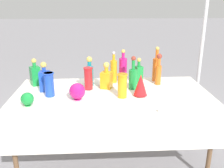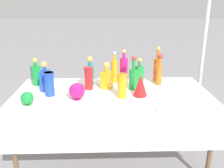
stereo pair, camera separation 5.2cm
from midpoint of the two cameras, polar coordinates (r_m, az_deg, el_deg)
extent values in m
plane|color=gray|center=(2.89, 0.54, -16.35)|extent=(40.00, 40.00, 0.00)
cube|color=white|center=(2.53, 0.59, -2.46)|extent=(1.98, 1.03, 0.03)
cube|color=white|center=(2.13, 1.20, -11.48)|extent=(1.98, 0.01, 0.34)
cylinder|color=brown|center=(2.47, -20.87, -14.39)|extent=(0.04, 0.04, 0.73)
cylinder|color=brown|center=(2.54, 22.14, -13.50)|extent=(0.04, 0.04, 0.73)
cylinder|color=brown|center=(3.16, -16.26, -6.23)|extent=(0.04, 0.04, 0.73)
cylinder|color=brown|center=(3.22, 16.38, -5.76)|extent=(0.04, 0.04, 0.73)
cylinder|color=#C61972|center=(2.84, 3.23, 3.18)|extent=(0.09, 0.09, 0.27)
cylinder|color=#C61972|center=(2.80, 3.29, 6.53)|extent=(0.03, 0.03, 0.07)
sphere|color=gold|center=(2.79, 3.31, 7.45)|extent=(0.04, 0.04, 0.04)
cylinder|color=orange|center=(2.92, 10.79, 3.17)|extent=(0.09, 0.09, 0.26)
cylinder|color=orange|center=(2.88, 11.01, 6.67)|extent=(0.04, 0.04, 0.10)
sphere|color=gold|center=(2.86, 11.09, 7.92)|extent=(0.04, 0.04, 0.04)
cylinder|color=#198C38|center=(2.63, 5.46, 1.03)|extent=(0.09, 0.09, 0.21)
cylinder|color=#198C38|center=(2.58, 5.56, 4.35)|extent=(0.03, 0.03, 0.11)
sphere|color=maroon|center=(2.57, 5.61, 5.82)|extent=(0.05, 0.05, 0.05)
cylinder|color=orange|center=(2.82, 1.08, 2.87)|extent=(0.08, 0.08, 0.25)
cylinder|color=orange|center=(2.78, 1.11, 6.09)|extent=(0.03, 0.03, 0.07)
sphere|color=#B2B2B7|center=(2.77, 1.11, 7.06)|extent=(0.04, 0.04, 0.04)
cylinder|color=orange|center=(2.80, 11.20, 1.95)|extent=(0.06, 0.06, 0.21)
cylinder|color=orange|center=(2.76, 11.40, 4.94)|extent=(0.04, 0.04, 0.09)
sphere|color=maroon|center=(2.75, 11.48, 6.18)|extent=(0.06, 0.06, 0.06)
cylinder|color=teal|center=(2.73, -4.44, 1.83)|extent=(0.08, 0.08, 0.22)
cylinder|color=teal|center=(2.69, -4.52, 4.66)|extent=(0.04, 0.04, 0.06)
sphere|color=gold|center=(2.68, -4.54, 5.67)|extent=(0.06, 0.06, 0.06)
cube|color=#198C38|center=(2.87, -16.40, 1.87)|extent=(0.13, 0.13, 0.21)
cylinder|color=#198C38|center=(2.84, -16.65, 4.38)|extent=(0.04, 0.04, 0.05)
sphere|color=gold|center=(2.83, -16.72, 5.19)|extent=(0.05, 0.05, 0.05)
cube|color=#198C38|center=(2.81, 6.76, 2.05)|extent=(0.10, 0.10, 0.20)
cylinder|color=#198C38|center=(2.77, 6.86, 4.59)|extent=(0.03, 0.03, 0.06)
sphere|color=gold|center=(2.76, 6.90, 5.46)|extent=(0.05, 0.05, 0.05)
cube|color=blue|center=(2.66, -14.42, 0.72)|extent=(0.10, 0.10, 0.21)
cylinder|color=blue|center=(2.62, -14.65, 3.42)|extent=(0.04, 0.04, 0.05)
sphere|color=gold|center=(2.61, -14.73, 4.33)|extent=(0.06, 0.06, 0.06)
cube|color=orange|center=(2.65, -0.64, 0.91)|extent=(0.14, 0.14, 0.18)
cylinder|color=orange|center=(2.62, -0.65, 3.33)|extent=(0.04, 0.04, 0.06)
sphere|color=gold|center=(2.60, -0.65, 4.34)|extent=(0.07, 0.07, 0.07)
cylinder|color=red|center=(2.62, -4.79, 1.29)|extent=(0.09, 0.09, 0.24)
cylinder|color=red|center=(2.58, -4.85, 3.66)|extent=(0.10, 0.10, 0.01)
cylinder|color=blue|center=(2.50, -13.54, -0.02)|extent=(0.09, 0.09, 0.24)
cylinder|color=blue|center=(2.47, -13.74, 2.48)|extent=(0.11, 0.11, 0.01)
cylinder|color=orange|center=(2.39, 2.94, -0.43)|extent=(0.09, 0.09, 0.24)
cylinder|color=orange|center=(2.35, 2.99, 2.13)|extent=(0.10, 0.10, 0.01)
cylinder|color=red|center=(2.47, 7.04, -2.61)|extent=(0.07, 0.07, 0.01)
cone|color=red|center=(2.44, 7.14, -0.20)|extent=(0.13, 0.13, 0.21)
cylinder|color=#C61972|center=(2.40, -7.30, -3.37)|extent=(0.07, 0.07, 0.01)
sphere|color=#C61972|center=(2.37, -7.38, -1.57)|extent=(0.15, 0.15, 0.15)
cylinder|color=#198C38|center=(2.37, -18.08, -4.48)|extent=(0.05, 0.05, 0.01)
sphere|color=#198C38|center=(2.35, -18.23, -3.10)|extent=(0.12, 0.12, 0.12)
cube|color=white|center=(2.16, -15.54, -6.03)|extent=(0.06, 0.02, 0.05)
cube|color=white|center=(2.14, 11.65, -5.98)|extent=(0.05, 0.02, 0.04)
cube|color=white|center=(2.10, -5.78, -6.22)|extent=(0.06, 0.02, 0.04)
cube|color=tan|center=(3.61, -4.48, -5.94)|extent=(0.45, 0.42, 0.30)
cube|color=tan|center=(3.63, -4.49, -2.49)|extent=(0.36, 0.13, 0.09)
cylinder|color=silver|center=(3.30, 20.68, 8.00)|extent=(0.04, 0.04, 2.22)
cylinder|color=#333338|center=(3.65, 18.68, -9.03)|extent=(0.18, 0.18, 0.04)
camera|label=1|loc=(0.03, -89.40, 0.21)|focal=40.00mm
camera|label=2|loc=(0.03, 90.60, -0.21)|focal=40.00mm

